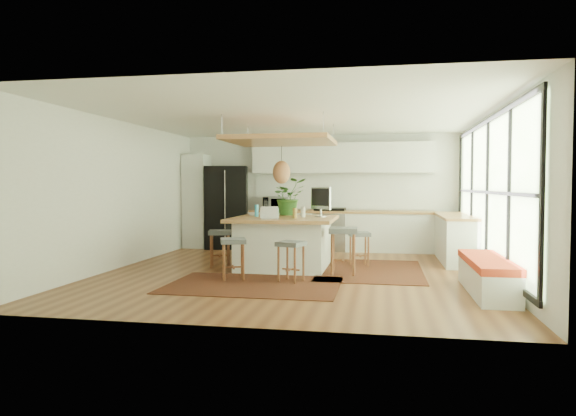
% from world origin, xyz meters
% --- Properties ---
extents(floor, '(7.00, 7.00, 0.00)m').
position_xyz_m(floor, '(0.00, 0.00, 0.00)').
color(floor, '#562D18').
rests_on(floor, ground).
extents(ceiling, '(7.00, 7.00, 0.00)m').
position_xyz_m(ceiling, '(0.00, 0.00, 2.70)').
color(ceiling, white).
rests_on(ceiling, ground).
extents(wall_back, '(6.50, 0.00, 6.50)m').
position_xyz_m(wall_back, '(0.00, 3.50, 1.35)').
color(wall_back, silver).
rests_on(wall_back, ground).
extents(wall_front, '(6.50, 0.00, 6.50)m').
position_xyz_m(wall_front, '(0.00, -3.50, 1.35)').
color(wall_front, silver).
rests_on(wall_front, ground).
extents(wall_left, '(0.00, 7.00, 7.00)m').
position_xyz_m(wall_left, '(-3.25, 0.00, 1.35)').
color(wall_left, silver).
rests_on(wall_left, ground).
extents(wall_right, '(0.00, 7.00, 7.00)m').
position_xyz_m(wall_right, '(3.25, 0.00, 1.35)').
color(wall_right, silver).
rests_on(wall_right, ground).
extents(window_wall, '(0.10, 6.20, 2.60)m').
position_xyz_m(window_wall, '(3.22, 0.00, 1.40)').
color(window_wall, black).
rests_on(window_wall, wall_right).
extents(pantry, '(0.55, 0.60, 2.25)m').
position_xyz_m(pantry, '(-2.95, 3.18, 1.12)').
color(pantry, silver).
rests_on(pantry, floor).
extents(back_counter_base, '(4.20, 0.60, 0.88)m').
position_xyz_m(back_counter_base, '(0.55, 3.18, 0.44)').
color(back_counter_base, silver).
rests_on(back_counter_base, floor).
extents(back_counter_top, '(4.24, 0.64, 0.05)m').
position_xyz_m(back_counter_top, '(0.55, 3.18, 0.90)').
color(back_counter_top, '#996236').
rests_on(back_counter_top, back_counter_base).
extents(backsplash, '(4.20, 0.02, 0.80)m').
position_xyz_m(backsplash, '(0.55, 3.48, 1.35)').
color(backsplash, white).
rests_on(backsplash, wall_back).
extents(upper_cabinets, '(4.20, 0.34, 0.70)m').
position_xyz_m(upper_cabinets, '(0.55, 3.32, 2.15)').
color(upper_cabinets, silver).
rests_on(upper_cabinets, wall_back).
extents(range, '(0.76, 0.62, 1.00)m').
position_xyz_m(range, '(0.30, 3.18, 0.50)').
color(range, '#A5A5AA').
rests_on(range, floor).
extents(right_counter_base, '(0.60, 2.50, 0.88)m').
position_xyz_m(right_counter_base, '(2.93, 2.00, 0.44)').
color(right_counter_base, silver).
rests_on(right_counter_base, floor).
extents(right_counter_top, '(0.64, 2.54, 0.05)m').
position_xyz_m(right_counter_top, '(2.93, 2.00, 0.90)').
color(right_counter_top, '#996236').
rests_on(right_counter_top, right_counter_base).
extents(window_bench, '(0.52, 2.00, 0.50)m').
position_xyz_m(window_bench, '(2.95, -1.20, 0.25)').
color(window_bench, silver).
rests_on(window_bench, floor).
extents(ceiling_panel, '(1.86, 1.86, 0.80)m').
position_xyz_m(ceiling_panel, '(-0.30, 0.40, 2.05)').
color(ceiling_panel, '#996236').
rests_on(ceiling_panel, ceiling).
extents(rug_near, '(2.60, 1.80, 0.01)m').
position_xyz_m(rug_near, '(-0.42, -1.22, 0.01)').
color(rug_near, black).
rests_on(rug_near, floor).
extents(rug_right, '(1.80, 2.60, 0.01)m').
position_xyz_m(rug_right, '(1.30, 0.46, 0.01)').
color(rug_right, black).
rests_on(rug_right, floor).
extents(fridge, '(1.11, 0.94, 1.97)m').
position_xyz_m(fridge, '(-2.19, 3.17, 0.93)').
color(fridge, black).
rests_on(fridge, floor).
extents(island, '(1.85, 1.85, 0.93)m').
position_xyz_m(island, '(-0.27, 0.52, 0.47)').
color(island, '#996236').
rests_on(island, floor).
extents(stool_near_left, '(0.50, 0.50, 0.66)m').
position_xyz_m(stool_near_left, '(-0.85, -0.84, 0.35)').
color(stool_near_left, '#474B4F').
rests_on(stool_near_left, floor).
extents(stool_near_right, '(0.48, 0.48, 0.64)m').
position_xyz_m(stool_near_right, '(0.10, -0.86, 0.35)').
color(stool_near_right, '#474B4F').
rests_on(stool_near_right, floor).
extents(stool_right_front, '(0.49, 0.49, 0.80)m').
position_xyz_m(stool_right_front, '(0.85, -0.02, 0.35)').
color(stool_right_front, '#474B4F').
rests_on(stool_right_front, floor).
extents(stool_right_back, '(0.45, 0.45, 0.64)m').
position_xyz_m(stool_right_back, '(1.08, 0.93, 0.35)').
color(stool_right_back, '#474B4F').
rests_on(stool_right_back, floor).
extents(stool_left_side, '(0.49, 0.49, 0.68)m').
position_xyz_m(stool_left_side, '(-1.46, 0.38, 0.35)').
color(stool_left_side, '#474B4F').
rests_on(stool_left_side, floor).
extents(laptop, '(0.40, 0.42, 0.23)m').
position_xyz_m(laptop, '(-0.42, -0.04, 1.05)').
color(laptop, '#A5A5AA').
rests_on(laptop, island).
extents(monitor, '(0.57, 0.59, 0.56)m').
position_xyz_m(monitor, '(0.37, 0.76, 1.19)').
color(monitor, '#A5A5AA').
rests_on(monitor, island).
extents(microwave, '(0.64, 0.47, 0.39)m').
position_xyz_m(microwave, '(-0.99, 3.13, 1.12)').
color(microwave, '#A5A5AA').
rests_on(microwave, back_counter_top).
extents(island_plant, '(0.95, 0.96, 0.56)m').
position_xyz_m(island_plant, '(-0.31, 1.18, 1.21)').
color(island_plant, '#1E4C19').
rests_on(island_plant, island).
extents(island_bowl, '(0.30, 0.30, 0.06)m').
position_xyz_m(island_bowl, '(-0.95, 0.90, 0.96)').
color(island_bowl, silver).
rests_on(island_bowl, island).
extents(island_bottle_0, '(0.07, 0.07, 0.19)m').
position_xyz_m(island_bottle_0, '(-0.82, 0.62, 1.03)').
color(island_bottle_0, '#33A0CE').
rests_on(island_bottle_0, island).
extents(island_bottle_1, '(0.07, 0.07, 0.19)m').
position_xyz_m(island_bottle_1, '(-0.67, 0.37, 1.03)').
color(island_bottle_1, white).
rests_on(island_bottle_1, island).
extents(island_bottle_2, '(0.07, 0.07, 0.19)m').
position_xyz_m(island_bottle_2, '(-0.02, 0.22, 1.03)').
color(island_bottle_2, olive).
rests_on(island_bottle_2, island).
extents(island_bottle_3, '(0.07, 0.07, 0.19)m').
position_xyz_m(island_bottle_3, '(0.08, 0.57, 1.03)').
color(island_bottle_3, silver).
rests_on(island_bottle_3, island).
extents(island_bottle_4, '(0.07, 0.07, 0.19)m').
position_xyz_m(island_bottle_4, '(-0.47, 0.77, 1.03)').
color(island_bottle_4, '#57926D').
rests_on(island_bottle_4, island).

